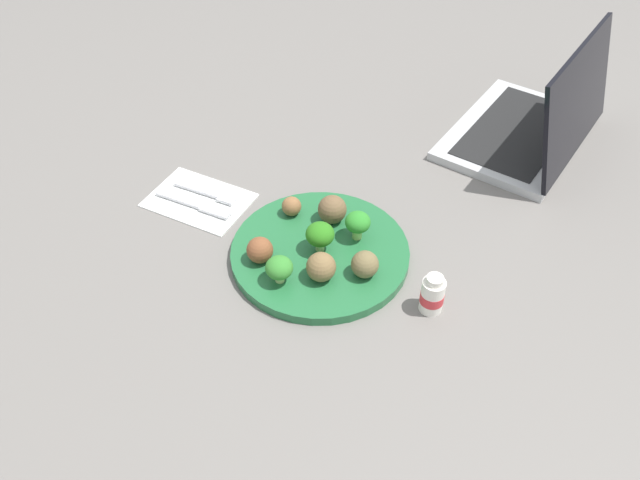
# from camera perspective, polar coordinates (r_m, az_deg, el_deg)

# --- Properties ---
(ground_plane) EXTENTS (4.00, 4.00, 0.00)m
(ground_plane) POSITION_cam_1_polar(r_m,az_deg,el_deg) (1.04, 0.00, -1.44)
(ground_plane) COLOR slate
(plate) EXTENTS (0.28, 0.28, 0.02)m
(plate) POSITION_cam_1_polar(r_m,az_deg,el_deg) (1.03, 0.00, -1.12)
(plate) COLOR #236638
(plate) RESTS_ON ground_plane
(broccoli_floret_front_left) EXTENTS (0.04, 0.04, 0.04)m
(broccoli_floret_front_left) POSITION_cam_1_polar(r_m,az_deg,el_deg) (0.96, -3.55, -2.44)
(broccoli_floret_front_left) COLOR #A8CB76
(broccoli_floret_front_left) RESTS_ON plate
(broccoli_floret_mid_right) EXTENTS (0.04, 0.04, 0.05)m
(broccoli_floret_mid_right) POSITION_cam_1_polar(r_m,az_deg,el_deg) (1.03, 3.29, 1.49)
(broccoli_floret_mid_right) COLOR #99CD68
(broccoli_floret_mid_right) RESTS_ON plate
(broccoli_floret_near_rim) EXTENTS (0.04, 0.04, 0.05)m
(broccoli_floret_near_rim) POSITION_cam_1_polar(r_m,az_deg,el_deg) (1.00, 0.20, 0.36)
(broccoli_floret_near_rim) COLOR #98BD6F
(broccoli_floret_near_rim) RESTS_ON plate
(meatball_front_right) EXTENTS (0.04, 0.04, 0.04)m
(meatball_front_right) POSITION_cam_1_polar(r_m,az_deg,el_deg) (0.98, 3.91, -2.12)
(meatball_front_right) COLOR brown
(meatball_front_right) RESTS_ON plate
(meatball_back_right) EXTENTS (0.03, 0.03, 0.03)m
(meatball_back_right) POSITION_cam_1_polar(r_m,az_deg,el_deg) (1.08, -2.48, 2.94)
(meatball_back_right) COLOR brown
(meatball_back_right) RESTS_ON plate
(meatball_mid_right) EXTENTS (0.05, 0.05, 0.05)m
(meatball_mid_right) POSITION_cam_1_polar(r_m,az_deg,el_deg) (1.06, 1.07, 2.67)
(meatball_mid_right) COLOR brown
(meatball_mid_right) RESTS_ON plate
(meatball_far_rim) EXTENTS (0.04, 0.04, 0.04)m
(meatball_far_rim) POSITION_cam_1_polar(r_m,az_deg,el_deg) (1.00, -5.23, -0.87)
(meatball_far_rim) COLOR brown
(meatball_far_rim) RESTS_ON plate
(meatball_near_rim) EXTENTS (0.04, 0.04, 0.04)m
(meatball_near_rim) POSITION_cam_1_polar(r_m,az_deg,el_deg) (0.97, 0.09, -2.35)
(meatball_near_rim) COLOR brown
(meatball_near_rim) RESTS_ON plate
(napkin) EXTENTS (0.17, 0.12, 0.01)m
(napkin) POSITION_cam_1_polar(r_m,az_deg,el_deg) (1.15, -10.45, 3.45)
(napkin) COLOR white
(napkin) RESTS_ON ground_plane
(fork) EXTENTS (0.12, 0.02, 0.01)m
(fork) POSITION_cam_1_polar(r_m,az_deg,el_deg) (1.16, -9.66, 4.06)
(fork) COLOR silver
(fork) RESTS_ON napkin
(knife) EXTENTS (0.15, 0.02, 0.01)m
(knife) POSITION_cam_1_polar(r_m,az_deg,el_deg) (1.14, -10.69, 3.02)
(knife) COLOR silver
(knife) RESTS_ON napkin
(yogurt_bottle) EXTENTS (0.03, 0.03, 0.07)m
(yogurt_bottle) POSITION_cam_1_polar(r_m,az_deg,el_deg) (0.96, 9.71, -4.72)
(yogurt_bottle) COLOR white
(yogurt_bottle) RESTS_ON ground_plane
(laptop) EXTENTS (0.26, 0.35, 0.21)m
(laptop) POSITION_cam_1_polar(r_m,az_deg,el_deg) (1.31, 18.05, 9.43)
(laptop) COLOR #B3B3B3
(laptop) RESTS_ON ground_plane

